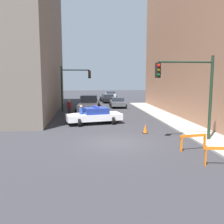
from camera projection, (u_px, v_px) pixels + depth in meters
The scene contains 14 objects.
ground_plane at pixel (116, 142), 15.45m from camera, with size 120.00×120.00×0.00m, color #2D2D33.
sidewalk_right at pixel (210, 139), 16.14m from camera, with size 2.40×44.00×0.12m.
traffic_light_near at pixel (193, 85), 15.19m from camera, with size 3.64×0.35×5.20m.
traffic_light_far at pixel (71, 82), 28.77m from camera, with size 3.44×0.35×5.20m.
police_car at pixel (94, 115), 21.55m from camera, with size 4.98×2.95×1.52m.
white_truck at pixel (88, 105), 28.31m from camera, with size 2.97×5.56×1.90m.
parked_car_near at pixel (118, 102), 33.31m from camera, with size 2.43×4.39×1.31m.
parked_car_mid at pixel (108, 98), 39.55m from camera, with size 2.53×4.45×1.31m.
parked_car_far at pixel (111, 95), 47.45m from camera, with size 2.45×4.40×1.31m.
pedestrian_crossing at pixel (81, 115), 21.13m from camera, with size 0.39×0.39×1.66m.
pedestrian_corner at pixel (69, 108), 25.78m from camera, with size 0.42×0.42×1.66m.
barrier_front at pixel (222, 153), 11.29m from camera, with size 1.58×0.43×0.90m.
barrier_mid at pixel (193, 139), 13.72m from camera, with size 1.59×0.36×0.90m.
traffic_cone at pixel (145, 129), 17.95m from camera, with size 0.36×0.36×0.66m.
Camera 1 is at (-1.93, -14.91, 4.04)m, focal length 40.00 mm.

